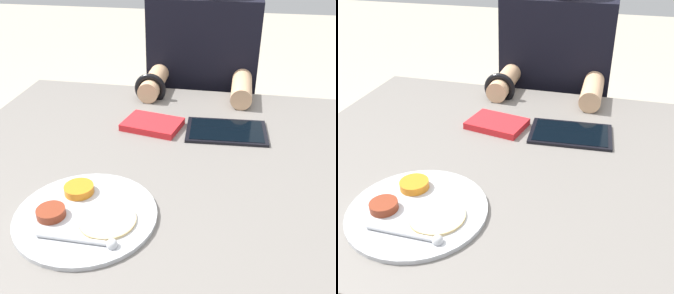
# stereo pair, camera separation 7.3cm
# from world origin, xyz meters

# --- Properties ---
(dining_table) EXTENTS (1.17, 0.97, 0.77)m
(dining_table) POSITION_xyz_m (0.00, 0.00, 0.39)
(dining_table) COLOR slate
(dining_table) RESTS_ON ground_plane
(thali_tray) EXTENTS (0.30, 0.30, 0.03)m
(thali_tray) POSITION_xyz_m (-0.12, -0.26, 0.78)
(thali_tray) COLOR #B7BABF
(thali_tray) RESTS_ON dining_table
(red_notebook) EXTENTS (0.18, 0.15, 0.02)m
(red_notebook) POSITION_xyz_m (-0.07, 0.17, 0.78)
(red_notebook) COLOR silver
(red_notebook) RESTS_ON dining_table
(tablet_device) EXTENTS (0.24, 0.17, 0.01)m
(tablet_device) POSITION_xyz_m (0.15, 0.17, 0.78)
(tablet_device) COLOR black
(tablet_device) RESTS_ON dining_table
(person_diner) EXTENTS (0.42, 0.42, 1.26)m
(person_diner) POSITION_xyz_m (0.03, 0.64, 0.59)
(person_diner) COLOR black
(person_diner) RESTS_ON ground_plane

